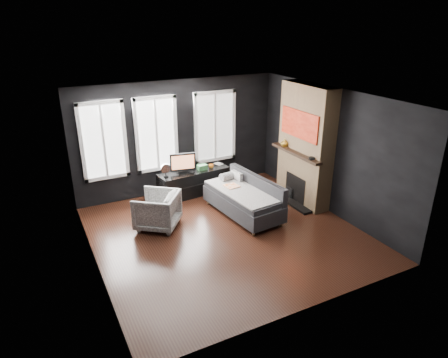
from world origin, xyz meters
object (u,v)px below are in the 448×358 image
media_console (194,182)px  armchair (157,208)px  monitor (183,162)px  book (216,161)px  mantel_vase (284,143)px  sofa (243,197)px  mug (211,166)px

media_console → armchair: bearing=-143.7°
armchair → media_console: size_ratio=0.48×
monitor → book: (0.93, 0.14, -0.17)m
armchair → book: size_ratio=3.82×
mantel_vase → sofa: bearing=-161.4°
armchair → media_console: bearing=169.8°
monitor → mantel_vase: size_ratio=3.32×
sofa → mug: (-0.06, 1.47, 0.24)m
armchair → mantel_vase: bearing=130.2°
monitor → book: monitor is taller
sofa → media_console: bearing=102.6°
monitor → sofa: bearing=-50.8°
sofa → mug: sofa is taller
mug → book: book is taller
sofa → monitor: (-0.79, 1.47, 0.46)m
sofa → monitor: bearing=112.0°
media_console → book: book is taller
book → sofa: bearing=-95.0°
sofa → mantel_vase: (1.34, 0.45, 0.90)m
armchair → monitor: 1.63m
media_console → monitor: monitor is taller
media_console → mantel_vase: mantel_vase is taller
sofa → mantel_vase: bearing=12.4°
armchair → mantel_vase: (3.17, 0.15, 0.91)m
armchair → book: (1.97, 1.31, 0.29)m
sofa → mug: 1.49m
mantel_vase → armchair: bearing=-177.3°
media_console → mug: size_ratio=14.69×
book → mantel_vase: 1.78m
armchair → mug: 2.14m
book → mantel_vase: bearing=-44.1°
armchair → mantel_vase: mantel_vase is taller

